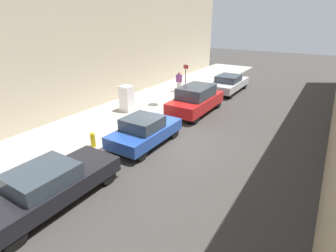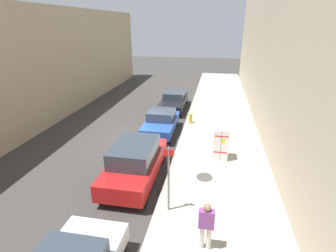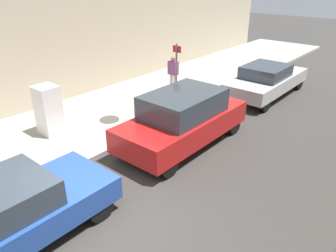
% 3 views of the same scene
% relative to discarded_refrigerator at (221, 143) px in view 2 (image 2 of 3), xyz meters
% --- Properties ---
extents(ground_plane, '(80.00, 80.00, 0.00)m').
position_rel_discarded_refrigerator_xyz_m(ground_plane, '(4.51, -1.91, -0.95)').
color(ground_plane, '#383533').
extents(sidewalk_slab, '(4.63, 44.00, 0.15)m').
position_rel_discarded_refrigerator_xyz_m(sidewalk_slab, '(-0.01, -1.91, -0.88)').
color(sidewalk_slab, '#9E998E').
rests_on(sidewalk_slab, ground).
extents(building_facade_near, '(1.92, 39.60, 10.69)m').
position_rel_discarded_refrigerator_xyz_m(building_facade_near, '(-3.29, -1.91, 4.39)').
color(building_facade_near, beige).
rests_on(building_facade_near, ground).
extents(building_facade_across, '(1.63, 37.40, 7.52)m').
position_rel_discarded_refrigerator_xyz_m(building_facade_across, '(11.85, -1.91, 2.81)').
color(building_facade_across, tan).
rests_on(building_facade_across, ground).
extents(discarded_refrigerator, '(0.71, 0.66, 1.60)m').
position_rel_discarded_refrigerator_xyz_m(discarded_refrigerator, '(0.00, 0.00, 0.00)').
color(discarded_refrigerator, white).
rests_on(discarded_refrigerator, sidewalk_slab).
extents(manhole_cover, '(0.70, 0.70, 0.02)m').
position_rel_discarded_refrigerator_xyz_m(manhole_cover, '(0.65, 1.90, -0.79)').
color(manhole_cover, '#47443F').
rests_on(manhole_cover, sidewalk_slab).
extents(street_sign_post, '(0.36, 0.07, 2.50)m').
position_rel_discarded_refrigerator_xyz_m(street_sign_post, '(1.81, 4.28, 0.60)').
color(street_sign_post, slate).
rests_on(street_sign_post, sidewalk_slab).
extents(fire_hydrant, '(0.22, 0.22, 0.72)m').
position_rel_discarded_refrigerator_xyz_m(fire_hydrant, '(1.93, -4.63, -0.43)').
color(fire_hydrant, gold).
rests_on(fire_hydrant, sidewalk_slab).
extents(pedestrian_walking_far, '(0.45, 0.22, 1.57)m').
position_rel_discarded_refrigerator_xyz_m(pedestrian_walking_far, '(0.44, 5.77, 0.09)').
color(pedestrian_walking_far, beige).
rests_on(pedestrian_walking_far, sidewalk_slab).
extents(parked_sedan_dark, '(1.79, 4.57, 1.37)m').
position_rel_discarded_refrigerator_xyz_m(parked_sedan_dark, '(3.62, -7.99, -0.25)').
color(parked_sedan_dark, black).
rests_on(parked_sedan_dark, ground).
extents(parked_hatchback_blue, '(1.79, 3.83, 1.42)m').
position_rel_discarded_refrigerator_xyz_m(parked_hatchback_blue, '(3.62, -2.95, -0.23)').
color(parked_hatchback_blue, '#23479E').
rests_on(parked_hatchback_blue, ground).
extents(parked_suv_red, '(1.90, 4.52, 1.72)m').
position_rel_discarded_refrigerator_xyz_m(parked_suv_red, '(3.62, 2.38, -0.07)').
color(parked_suv_red, red).
rests_on(parked_suv_red, ground).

